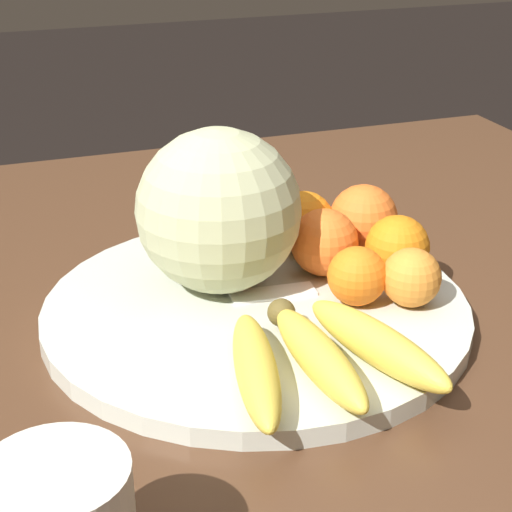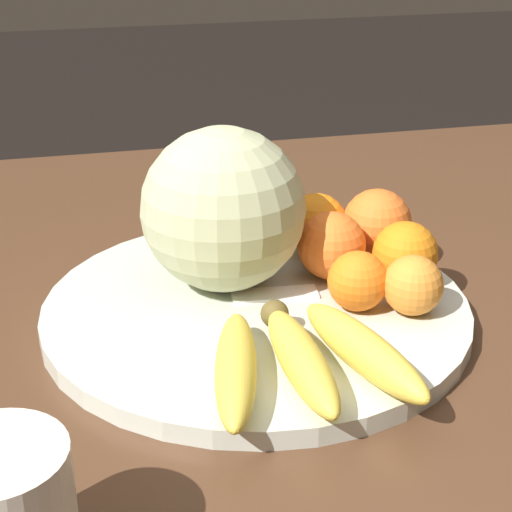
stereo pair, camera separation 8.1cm
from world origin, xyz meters
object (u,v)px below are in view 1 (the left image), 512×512
object	(u,v)px
orange_back_right	(363,218)
orange_top_small	(411,277)
orange_front_right	(397,247)
orange_back_left	(304,221)
fruit_bowl	(256,310)
orange_front_left	(324,242)
produce_tag	(273,293)
kitchen_table	(259,393)
melon	(219,211)
banana_bunch	(320,355)
orange_mid_center	(357,276)

from	to	relation	value
orange_back_right	orange_top_small	world-z (taller)	orange_back_right
orange_front_right	orange_back_right	xyz separation A→B (m)	(0.00, -0.07, 0.00)
orange_back_left	fruit_bowl	bearing A→B (deg)	47.72
orange_front_left	produce_tag	bearing A→B (deg)	22.78
kitchen_table	produce_tag	bearing A→B (deg)	135.39
melon	banana_bunch	distance (m)	0.20
melon	orange_back_right	world-z (taller)	melon
fruit_bowl	banana_bunch	size ratio (longest dim) A/B	2.24
banana_bunch	orange_mid_center	bearing A→B (deg)	139.82
produce_tag	orange_front_right	bearing A→B (deg)	-176.63
kitchen_table	orange_mid_center	distance (m)	0.18
melon	orange_front_right	world-z (taller)	melon
orange_top_small	produce_tag	xyz separation A→B (m)	(0.12, -0.06, -0.03)
kitchen_table	fruit_bowl	world-z (taller)	fruit_bowl
orange_mid_center	produce_tag	size ratio (longest dim) A/B	0.66
orange_mid_center	orange_back_right	world-z (taller)	orange_back_right
banana_bunch	fruit_bowl	bearing A→B (deg)	-178.13
kitchen_table	orange_back_right	world-z (taller)	orange_back_right
orange_back_left	produce_tag	bearing A→B (deg)	52.34
melon	orange_back_left	xyz separation A→B (m)	(-0.11, -0.05, -0.05)
orange_back_right	fruit_bowl	bearing A→B (deg)	27.08
orange_mid_center	produce_tag	world-z (taller)	orange_mid_center
orange_mid_center	orange_back_left	distance (m)	0.13
kitchen_table	produce_tag	xyz separation A→B (m)	(-0.01, 0.01, 0.12)
orange_mid_center	produce_tag	bearing A→B (deg)	-31.45
orange_back_left	kitchen_table	bearing A→B (deg)	44.79
orange_top_small	produce_tag	world-z (taller)	orange_top_small
orange_back_right	produce_tag	xyz separation A→B (m)	(0.13, 0.07, -0.04)
banana_bunch	orange_front_left	world-z (taller)	orange_front_left
banana_bunch	orange_mid_center	distance (m)	0.13
orange_back_right	produce_tag	distance (m)	0.15
banana_bunch	orange_back_right	size ratio (longest dim) A/B	2.49
orange_top_small	orange_back_left	bearing A→B (deg)	-72.54
melon	kitchen_table	bearing A→B (deg)	140.43
orange_back_right	orange_front_right	bearing A→B (deg)	92.60
fruit_bowl	banana_bunch	distance (m)	0.14
banana_bunch	produce_tag	world-z (taller)	banana_bunch
produce_tag	banana_bunch	bearing A→B (deg)	89.63
orange_mid_center	orange_top_small	xyz separation A→B (m)	(-0.05, 0.02, -0.00)
orange_front_left	orange_back_right	xyz separation A→B (m)	(-0.06, -0.04, 0.00)
banana_bunch	produce_tag	distance (m)	0.15
orange_front_left	orange_front_right	bearing A→B (deg)	154.62
orange_mid_center	melon	bearing A→B (deg)	-35.33
fruit_bowl	orange_mid_center	world-z (taller)	orange_mid_center
melon	orange_back_left	bearing A→B (deg)	-154.99
banana_bunch	orange_back_left	size ratio (longest dim) A/B	2.78
fruit_bowl	melon	distance (m)	0.10
fruit_bowl	orange_mid_center	xyz separation A→B (m)	(-0.09, 0.03, 0.04)
fruit_bowl	kitchen_table	bearing A→B (deg)	-117.79
banana_bunch	produce_tag	size ratio (longest dim) A/B	2.13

